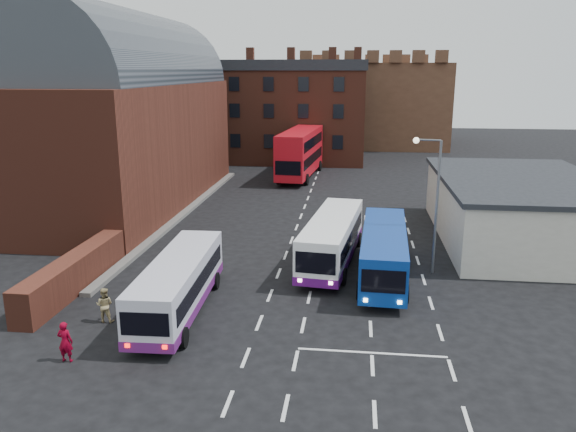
# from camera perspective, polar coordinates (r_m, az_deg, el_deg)

# --- Properties ---
(ground) EXTENTS (180.00, 180.00, 0.00)m
(ground) POSITION_cam_1_polar(r_m,az_deg,el_deg) (26.60, -2.64, -10.05)
(ground) COLOR black
(railway_station) EXTENTS (12.00, 28.00, 16.00)m
(railway_station) POSITION_cam_1_polar(r_m,az_deg,el_deg) (49.04, -16.93, 9.98)
(railway_station) COLOR #602B1E
(railway_station) RESTS_ON ground
(forecourt_wall) EXTENTS (1.20, 10.00, 1.80)m
(forecourt_wall) POSITION_cam_1_polar(r_m,az_deg,el_deg) (31.23, -20.90, -5.43)
(forecourt_wall) COLOR #602B1E
(forecourt_wall) RESTS_ON ground
(cream_building) EXTENTS (10.40, 16.40, 4.25)m
(cream_building) POSITION_cam_1_polar(r_m,az_deg,el_deg) (40.36, 22.39, 0.72)
(cream_building) COLOR beige
(cream_building) RESTS_ON ground
(brick_terrace) EXTENTS (22.00, 10.00, 11.00)m
(brick_terrace) POSITION_cam_1_polar(r_m,az_deg,el_deg) (70.77, -1.33, 10.11)
(brick_terrace) COLOR brown
(brick_terrace) RESTS_ON ground
(castle_keep) EXTENTS (22.00, 22.00, 12.00)m
(castle_keep) POSITION_cam_1_polar(r_m,az_deg,el_deg) (89.98, 8.28, 11.26)
(castle_keep) COLOR brown
(castle_keep) RESTS_ON ground
(bus_white_outbound) EXTENTS (2.70, 9.67, 2.62)m
(bus_white_outbound) POSITION_cam_1_polar(r_m,az_deg,el_deg) (26.81, -11.05, -6.54)
(bus_white_outbound) COLOR silver
(bus_white_outbound) RESTS_ON ground
(bus_white_inbound) EXTENTS (3.53, 10.44, 2.79)m
(bus_white_inbound) POSITION_cam_1_polar(r_m,az_deg,el_deg) (32.90, 4.50, -2.10)
(bus_white_inbound) COLOR white
(bus_white_inbound) RESTS_ON ground
(bus_blue) EXTENTS (2.91, 10.16, 2.74)m
(bus_blue) POSITION_cam_1_polar(r_m,az_deg,el_deg) (30.92, 9.71, -3.43)
(bus_blue) COLOR navy
(bus_blue) RESTS_ON ground
(bus_red_double) EXTENTS (3.97, 12.64, 4.97)m
(bus_red_double) POSITION_cam_1_polar(r_m,az_deg,el_deg) (59.35, 1.25, 6.46)
(bus_red_double) COLOR red
(bus_red_double) RESTS_ON ground
(street_lamp) EXTENTS (1.52, 0.52, 7.58)m
(street_lamp) POSITION_cam_1_polar(r_m,az_deg,el_deg) (31.61, 14.48, 2.26)
(street_lamp) COLOR slate
(street_lamp) RESTS_ON ground
(pedestrian_red) EXTENTS (0.62, 0.41, 1.67)m
(pedestrian_red) POSITION_cam_1_polar(r_m,az_deg,el_deg) (24.03, -21.70, -11.78)
(pedestrian_red) COLOR maroon
(pedestrian_red) RESTS_ON ground
(pedestrian_beige) EXTENTS (0.81, 0.64, 1.62)m
(pedestrian_beige) POSITION_cam_1_polar(r_m,az_deg,el_deg) (26.96, -18.14, -8.58)
(pedestrian_beige) COLOR tan
(pedestrian_beige) RESTS_ON ground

